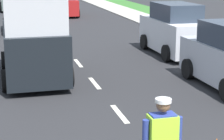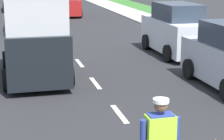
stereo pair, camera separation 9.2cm
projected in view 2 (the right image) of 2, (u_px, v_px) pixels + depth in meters
ground_plane at (53, 30)px, 25.08m from camera, size 96.00×96.00×0.00m
lane_center_line at (46, 21)px, 29.03m from camera, size 0.14×46.40×0.01m
delivery_truck at (34, 32)px, 13.64m from camera, size 2.16×4.60×3.54m
car_oncoming_second at (23, 15)px, 24.19m from camera, size 2.10×3.84×2.11m
car_outgoing_far at (66, 4)px, 31.81m from camera, size 2.02×4.07×2.00m
car_parked_far at (176, 31)px, 17.80m from camera, size 1.94×4.34×2.19m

